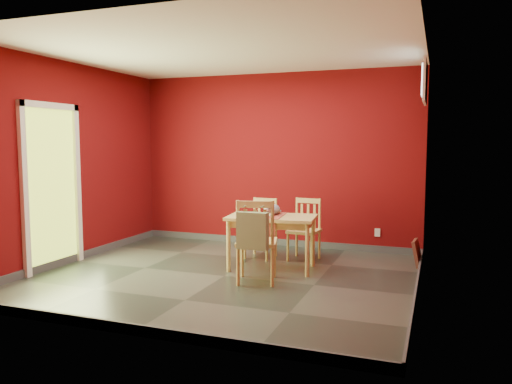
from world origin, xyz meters
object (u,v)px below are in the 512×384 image
(chair_far_left, at_px, (262,227))
(chair_far_right, at_px, (305,229))
(tote_bag, at_px, (253,231))
(cat, at_px, (272,207))
(picture_frame, at_px, (417,253))
(chair_near, at_px, (256,240))
(dining_table, at_px, (272,223))

(chair_far_left, height_order, chair_far_right, chair_far_right)
(chair_far_left, relative_size, tote_bag, 1.72)
(cat, bearing_deg, tote_bag, -70.94)
(cat, distance_m, picture_frame, 2.03)
(chair_near, distance_m, tote_bag, 0.27)
(dining_table, relative_size, chair_far_right, 1.38)
(chair_near, distance_m, picture_frame, 2.29)
(dining_table, bearing_deg, cat, 108.37)
(chair_far_left, distance_m, tote_bag, 1.55)
(chair_far_left, xyz_separation_m, picture_frame, (2.10, 0.23, -0.25))
(tote_bag, distance_m, cat, 0.97)
(chair_far_left, relative_size, cat, 2.09)
(picture_frame, bearing_deg, chair_far_left, -173.68)
(tote_bag, bearing_deg, dining_table, 94.54)
(chair_far_right, bearing_deg, tote_bag, -97.16)
(chair_near, relative_size, picture_frame, 2.77)
(dining_table, xyz_separation_m, cat, (-0.02, 0.07, 0.19))
(chair_far_left, relative_size, picture_frame, 2.36)
(chair_near, height_order, picture_frame, chair_near)
(chair_far_right, relative_size, chair_near, 0.87)
(chair_far_left, distance_m, chair_near, 1.31)
(picture_frame, bearing_deg, cat, -157.16)
(chair_far_right, relative_size, cat, 2.12)
(chair_far_left, bearing_deg, chair_far_right, 7.31)
(chair_near, bearing_deg, cat, 94.41)
(chair_far_left, bearing_deg, dining_table, -59.52)
(cat, height_order, picture_frame, cat)
(chair_far_left, distance_m, cat, 0.71)
(chair_near, relative_size, tote_bag, 2.02)
(chair_far_left, height_order, picture_frame, chair_far_left)
(chair_far_left, bearing_deg, tote_bag, -74.20)
(chair_far_right, height_order, chair_near, chair_near)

